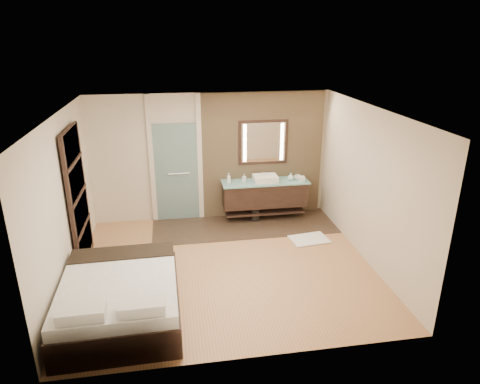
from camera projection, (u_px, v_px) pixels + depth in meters
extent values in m
plane|color=#A97746|center=(226.00, 267.00, 7.45)|extent=(5.00, 5.00, 0.00)
cube|color=#33241C|center=(244.00, 226.00, 9.01)|extent=(3.80, 1.30, 0.01)
cube|color=tan|center=(263.00, 155.00, 9.18)|extent=(2.60, 0.08, 2.70)
cube|color=black|center=(265.00, 194.00, 9.19)|extent=(1.80, 0.50, 0.50)
cube|color=black|center=(264.00, 211.00, 9.32)|extent=(1.71, 0.45, 0.04)
cube|color=#8FDBD5|center=(265.00, 182.00, 9.07)|extent=(1.85, 0.55, 0.03)
cube|color=white|center=(265.00, 178.00, 9.04)|extent=(0.50, 0.38, 0.13)
cylinder|color=silver|center=(263.00, 175.00, 9.21)|extent=(0.03, 0.03, 0.18)
cylinder|color=silver|center=(264.00, 172.00, 9.14)|extent=(0.02, 0.10, 0.02)
cube|color=black|center=(263.00, 142.00, 9.03)|extent=(1.06, 0.03, 0.96)
cube|color=white|center=(263.00, 142.00, 9.01)|extent=(0.94, 0.01, 0.84)
cube|color=beige|center=(245.00, 143.00, 8.95)|extent=(0.07, 0.01, 0.80)
cube|color=beige|center=(282.00, 142.00, 9.07)|extent=(0.07, 0.01, 0.80)
cube|color=#A2CCCC|center=(177.00, 173.00, 9.00)|extent=(0.90, 0.05, 2.10)
cylinder|color=silver|center=(179.00, 174.00, 8.96)|extent=(0.45, 0.03, 0.03)
cube|color=beige|center=(151.00, 160.00, 8.82)|extent=(0.10, 0.08, 2.70)
cube|color=beige|center=(200.00, 158.00, 8.98)|extent=(0.10, 0.08, 2.70)
cube|color=black|center=(78.00, 199.00, 7.21)|extent=(0.06, 1.20, 2.40)
cube|color=beige|center=(85.00, 242.00, 7.51)|extent=(0.02, 1.06, 0.52)
cube|color=beige|center=(81.00, 212.00, 7.30)|extent=(0.02, 1.06, 0.52)
cube|color=beige|center=(77.00, 179.00, 7.09)|extent=(0.02, 1.06, 0.52)
cube|color=beige|center=(72.00, 145.00, 6.89)|extent=(0.02, 1.06, 0.52)
cube|color=black|center=(121.00, 304.00, 6.06)|extent=(1.65, 2.04, 0.44)
cube|color=silver|center=(119.00, 285.00, 5.95)|extent=(1.60, 1.99, 0.18)
cube|color=black|center=(122.00, 253.00, 6.61)|extent=(1.57, 0.48, 0.04)
cube|color=silver|center=(82.00, 313.00, 5.08)|extent=(0.56, 0.31, 0.14)
cube|color=silver|center=(142.00, 306.00, 5.20)|extent=(0.56, 0.31, 0.14)
cube|color=white|center=(309.00, 239.00, 8.40)|extent=(0.78, 0.59, 0.02)
cylinder|color=black|center=(255.00, 214.00, 9.24)|extent=(0.26, 0.26, 0.27)
cube|color=white|center=(302.00, 179.00, 9.06)|extent=(0.13, 0.13, 0.10)
imported|color=white|center=(229.00, 178.00, 8.93)|extent=(0.10, 0.10, 0.21)
imported|color=#B2B2B2|center=(244.00, 178.00, 8.99)|extent=(0.10, 0.10, 0.18)
imported|color=#BFF1EC|center=(291.00, 177.00, 9.11)|extent=(0.16, 0.16, 0.16)
imported|color=silver|center=(297.00, 177.00, 9.16)|extent=(0.14, 0.14, 0.10)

